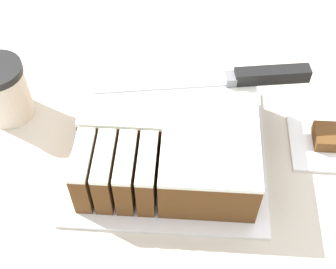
% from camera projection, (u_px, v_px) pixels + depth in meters
% --- Properties ---
extents(countertop, '(1.40, 1.10, 0.89)m').
position_uv_depth(countertop, '(185.00, 241.00, 1.13)').
color(countertop, beige).
rests_on(countertop, ground_plane).
extents(cake_board, '(0.31, 0.28, 0.01)m').
position_uv_depth(cake_board, '(168.00, 152.00, 0.74)').
color(cake_board, white).
rests_on(cake_board, countertop).
extents(cake, '(0.26, 0.24, 0.09)m').
position_uv_depth(cake, '(170.00, 133.00, 0.71)').
color(cake, brown).
rests_on(cake, cake_board).
extents(knife, '(0.33, 0.07, 0.02)m').
position_uv_depth(knife, '(250.00, 77.00, 0.71)').
color(knife, silver).
rests_on(knife, cake).
extents(coffee_cup, '(0.08, 0.08, 0.10)m').
position_uv_depth(coffee_cup, '(3.00, 91.00, 0.76)').
color(coffee_cup, beige).
rests_on(coffee_cup, countertop).
extents(paper_napkin, '(0.12, 0.12, 0.01)m').
position_uv_depth(paper_napkin, '(327.00, 142.00, 0.76)').
color(paper_napkin, white).
rests_on(paper_napkin, countertop).
extents(brownie, '(0.05, 0.05, 0.02)m').
position_uv_depth(brownie, '(329.00, 137.00, 0.75)').
color(brownie, brown).
rests_on(brownie, paper_napkin).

